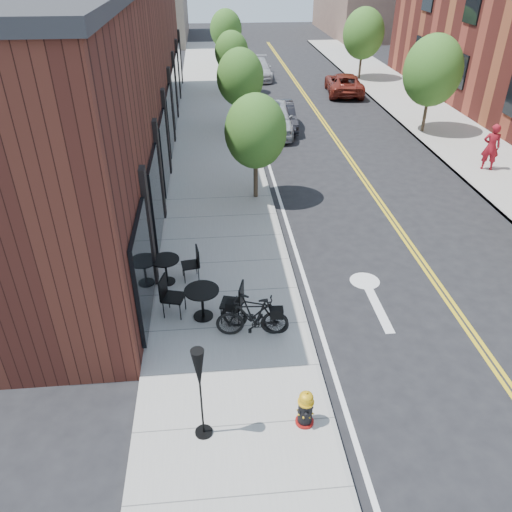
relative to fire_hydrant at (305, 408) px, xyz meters
name	(u,v)px	position (x,y,z in m)	size (l,w,h in m)	color
ground	(319,368)	(0.62, 1.56, -0.52)	(120.00, 120.00, 0.00)	black
sidewalk_near	(218,188)	(-1.38, 11.56, -0.46)	(4.00, 70.00, 0.12)	#9E9B93
sidewalk_far	(509,177)	(10.62, 11.56, -0.46)	(4.00, 70.00, 0.12)	#9E9B93
building_near	(104,77)	(-5.88, 15.56, 2.98)	(5.00, 28.00, 7.00)	#3F1A14
tree_near_a	(256,132)	(0.02, 10.56, 2.09)	(2.20, 2.20, 3.81)	#382B1E
tree_near_b	(240,77)	(0.02, 18.56, 2.20)	(2.30, 2.30, 3.98)	#382B1E
tree_near_c	(232,52)	(0.02, 26.56, 2.01)	(2.10, 2.10, 3.67)	#382B1E
tree_near_d	(226,29)	(0.02, 34.56, 2.27)	(2.40, 2.40, 4.11)	#382B1E
tree_far_b	(433,71)	(9.22, 17.56, 2.54)	(2.80, 2.80, 4.62)	#382B1E
tree_far_c	(364,34)	(9.22, 29.56, 2.54)	(2.80, 2.80, 4.62)	#382B1E
fire_hydrant	(305,408)	(0.00, 0.00, 0.00)	(0.48, 0.48, 0.84)	maroon
bicycle_left	(252,317)	(-0.79, 2.73, 0.13)	(0.49, 1.74, 1.05)	black
bicycle_right	(255,314)	(-0.72, 2.88, 0.11)	(0.48, 1.69, 1.02)	black
bistro_set_b	(202,299)	(-1.98, 3.52, 0.15)	(2.06, 1.06, 1.09)	black
bistro_set_c	(166,267)	(-2.98, 5.16, 0.10)	(1.86, 0.90, 0.98)	black
patio_umbrella	(199,376)	(-1.98, -0.06, 1.13)	(0.34, 0.34, 2.12)	black
parked_car_a	(274,118)	(1.70, 18.35, 0.25)	(1.82, 4.53, 1.54)	#ABAFB3
parked_car_b	(280,116)	(2.09, 19.07, 0.14)	(1.39, 4.00, 1.32)	black
parked_car_c	(258,69)	(2.09, 30.68, 0.14)	(1.84, 4.52, 1.31)	#B4B4B9
parked_car_far	(344,84)	(7.14, 25.77, 0.12)	(2.14, 4.63, 1.29)	maroon
pedestrian	(491,147)	(9.97, 12.33, 0.57)	(0.70, 0.46, 1.93)	maroon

